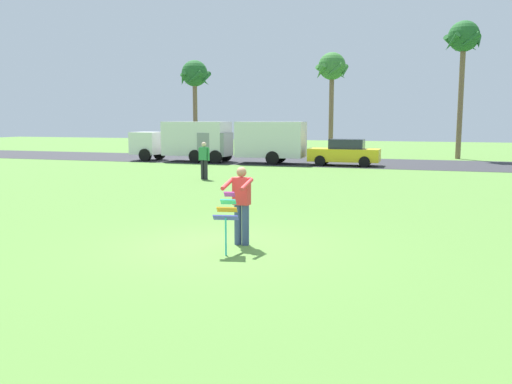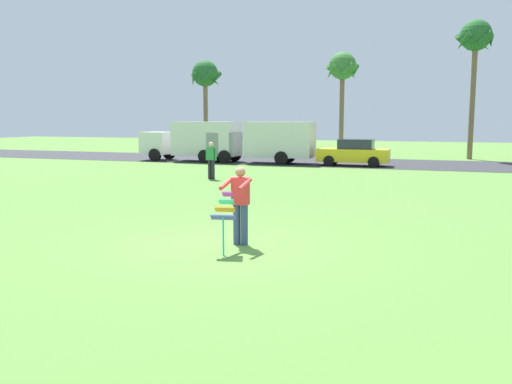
% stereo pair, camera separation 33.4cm
% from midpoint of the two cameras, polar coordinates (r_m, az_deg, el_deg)
% --- Properties ---
extents(ground_plane, '(120.00, 120.00, 0.00)m').
position_cam_midpoint_polar(ground_plane, '(11.78, -4.43, -5.76)').
color(ground_plane, '#568438').
extents(road_strip, '(120.00, 8.00, 0.01)m').
position_cam_midpoint_polar(road_strip, '(34.74, 10.96, 3.09)').
color(road_strip, '#2D2D33').
rests_on(road_strip, ground).
extents(person_kite_flyer, '(0.56, 0.67, 1.73)m').
position_cam_midpoint_polar(person_kite_flyer, '(11.64, -2.41, -1.13)').
color(person_kite_flyer, '#384772').
rests_on(person_kite_flyer, ground).
extents(kite_held, '(0.53, 0.69, 1.26)m').
position_cam_midpoint_polar(kite_held, '(10.92, -4.01, -2.20)').
color(kite_held, '#D83399').
rests_on(kite_held, ground).
extents(parked_truck_white_box, '(6.75, 2.24, 2.62)m').
position_cam_midpoint_polar(parked_truck_white_box, '(35.63, -7.85, 5.54)').
color(parked_truck_white_box, silver).
rests_on(parked_truck_white_box, ground).
extents(parked_truck_grey_van, '(6.77, 2.29, 2.62)m').
position_cam_midpoint_polar(parked_truck_grey_van, '(33.69, -0.05, 5.48)').
color(parked_truck_grey_van, gray).
rests_on(parked_truck_grey_van, ground).
extents(parked_car_yellow, '(4.22, 1.88, 1.60)m').
position_cam_midpoint_polar(parked_car_yellow, '(32.42, 9.20, 4.17)').
color(parked_car_yellow, yellow).
rests_on(parked_car_yellow, ground).
extents(palm_tree_left_near, '(2.58, 2.71, 7.52)m').
position_cam_midpoint_polar(palm_tree_left_near, '(44.32, -6.81, 12.14)').
color(palm_tree_left_near, brown).
rests_on(palm_tree_left_near, ground).
extents(palm_tree_right_near, '(2.58, 2.71, 7.90)m').
position_cam_midpoint_polar(palm_tree_right_near, '(42.52, 7.92, 12.80)').
color(palm_tree_right_near, brown).
rests_on(palm_tree_right_near, ground).
extents(palm_tree_centre_far, '(2.58, 2.71, 9.49)m').
position_cam_midpoint_polar(palm_tree_centre_far, '(40.51, 21.13, 14.69)').
color(palm_tree_centre_far, brown).
rests_on(palm_tree_centre_far, ground).
extents(person_walker_near, '(0.57, 0.26, 1.73)m').
position_cam_midpoint_polar(person_walker_near, '(24.72, -5.97, 3.51)').
color(person_walker_near, '#26262B').
rests_on(person_walker_near, ground).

